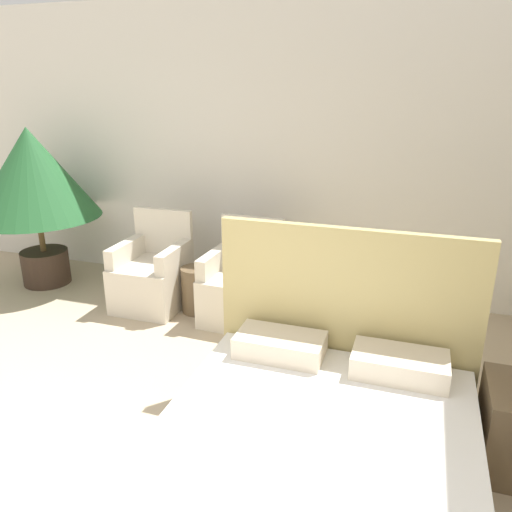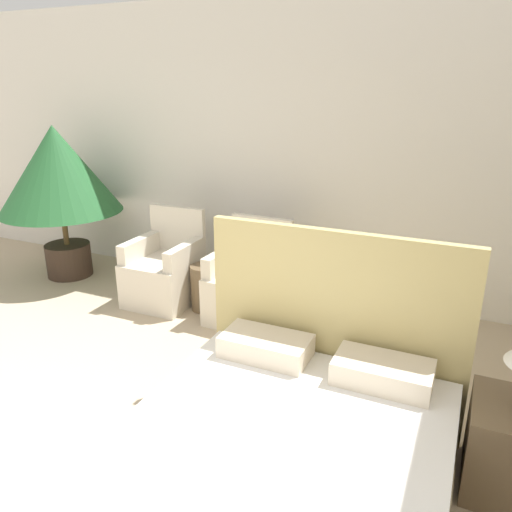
% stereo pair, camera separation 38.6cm
% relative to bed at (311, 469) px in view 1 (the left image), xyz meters
% --- Properties ---
extents(wall_back, '(10.00, 0.06, 2.90)m').
position_rel_bed_xyz_m(wall_back, '(-1.39, 2.89, 1.18)').
color(wall_back, white).
rests_on(wall_back, ground_plane).
extents(bed, '(1.66, 2.08, 1.27)m').
position_rel_bed_xyz_m(bed, '(0.00, 0.00, 0.00)').
color(bed, '#8C7A5B').
rests_on(bed, ground_plane).
extents(armchair_near_window_left, '(0.63, 0.68, 0.92)m').
position_rel_bed_xyz_m(armchair_near_window_left, '(-2.03, 2.00, 0.03)').
color(armchair_near_window_left, beige).
rests_on(armchair_near_window_left, ground_plane).
extents(armchair_near_window_right, '(0.64, 0.69, 0.92)m').
position_rel_bed_xyz_m(armchair_near_window_right, '(-1.10, 2.00, 0.03)').
color(armchair_near_window_right, beige).
rests_on(armchair_near_window_right, ground_plane).
extents(potted_palm, '(1.31, 1.31, 1.68)m').
position_rel_bed_xyz_m(potted_palm, '(-3.45, 2.15, 0.90)').
color(potted_palm, '#38281E').
rests_on(potted_palm, ground_plane).
extents(side_table, '(0.29, 0.29, 0.45)m').
position_rel_bed_xyz_m(side_table, '(-1.56, 2.00, -0.04)').
color(side_table, brown).
rests_on(side_table, ground_plane).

